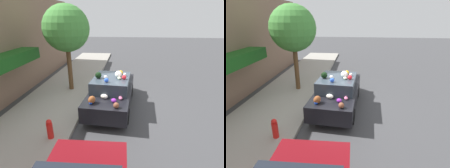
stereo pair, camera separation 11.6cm
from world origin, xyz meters
TOP-DOWN VIEW (x-y plane):
  - ground_plane at (0.00, 0.00)m, footprint 60.00×60.00m
  - sidewalk_curb at (0.00, 2.70)m, footprint 24.00×3.20m
  - street_tree at (1.63, 2.32)m, footprint 2.34×2.34m
  - fire_hydrant at (-2.63, 1.70)m, footprint 0.20×0.20m
  - art_car at (-0.05, -0.12)m, footprint 4.29×2.04m

SIDE VIEW (x-z plane):
  - ground_plane at x=0.00m, z-range 0.00..0.00m
  - sidewalk_curb at x=0.00m, z-range 0.00..0.13m
  - fire_hydrant at x=-2.63m, z-range 0.13..0.83m
  - art_car at x=-0.05m, z-range -0.12..1.67m
  - street_tree at x=1.63m, z-range 1.16..5.59m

